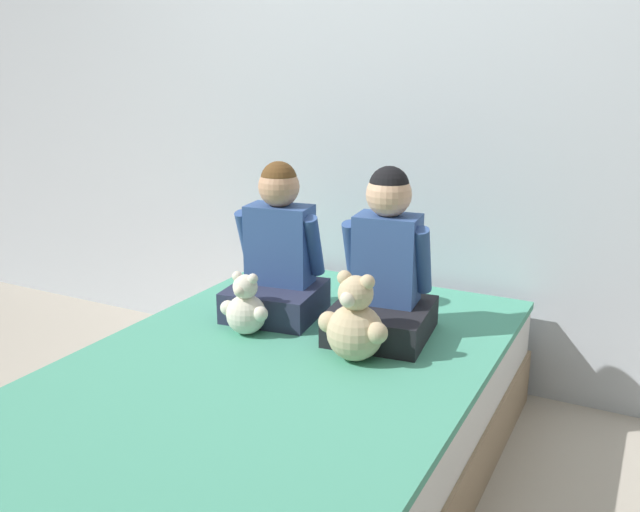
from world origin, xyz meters
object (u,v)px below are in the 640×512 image
object	(u,v)px
teddy_bear_held_by_right_child	(355,324)
child_on_right	(385,271)
child_on_left	(278,256)
teddy_bear_held_by_left_child	(246,308)
bed	(279,422)

from	to	relation	value
teddy_bear_held_by_right_child	child_on_right	bearing A→B (deg)	95.56
child_on_left	child_on_right	distance (m)	0.44
child_on_right	teddy_bear_held_by_left_child	bearing A→B (deg)	-157.76
child_on_left	teddy_bear_held_by_right_child	xyz separation A→B (m)	(0.44, -0.26, -0.11)
child_on_right	teddy_bear_held_by_left_child	distance (m)	0.52
child_on_right	teddy_bear_held_by_right_child	distance (m)	0.28
child_on_left	teddy_bear_held_by_left_child	world-z (taller)	child_on_left
child_on_right	teddy_bear_held_by_right_child	size ratio (longest dim) A/B	2.02
bed	child_on_left	world-z (taller)	child_on_left
child_on_right	bed	bearing A→B (deg)	-125.86
teddy_bear_held_by_right_child	teddy_bear_held_by_left_child	bearing A→B (deg)	-177.91
bed	teddy_bear_held_by_right_child	bearing A→B (deg)	29.70
bed	child_on_right	size ratio (longest dim) A/B	3.24
teddy_bear_held_by_left_child	teddy_bear_held_by_right_child	world-z (taller)	teddy_bear_held_by_right_child
bed	teddy_bear_held_by_right_child	world-z (taller)	teddy_bear_held_by_right_child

